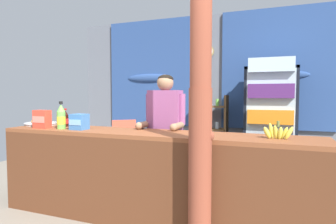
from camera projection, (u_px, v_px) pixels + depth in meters
The scene contains 14 objects.
ground_plane at pixel (175, 198), 3.62m from camera, with size 7.63×7.63×0.00m, color gray.
back_wall_curtained at pixel (209, 88), 5.21m from camera, with size 5.19×0.22×2.73m.
stall_counter at pixel (144, 169), 2.82m from camera, with size 3.33×0.55×0.92m.
timber_post at pixel (200, 95), 2.30m from camera, with size 0.21×0.19×2.72m.
drink_fridge at pixel (271, 115), 4.29m from camera, with size 0.74×0.73×1.82m.
bottle_shelf_rack at pixel (213, 131), 4.89m from camera, with size 0.48×0.28×1.29m.
plastic_lawn_chair at pixel (125, 142), 4.92m from camera, with size 0.62×0.62×0.86m.
shopkeeper at pixel (165, 125), 3.29m from camera, with size 0.48×0.42×1.53m.
soda_bottle_lime_soda at pixel (61, 117), 3.16m from camera, with size 0.09×0.09×0.31m.
soda_bottle_cola at pixel (66, 119), 3.40m from camera, with size 0.07×0.07×0.22m.
snack_box_crackers at pixel (42, 119), 3.22m from camera, with size 0.18×0.11×0.21m.
snack_box_biscuit at pixel (79, 122), 3.10m from camera, with size 0.17×0.15×0.17m.
pastry_tray at pixel (41, 123), 3.59m from camera, with size 0.40×0.40×0.07m.
banana_bunch at pixel (278, 132), 2.45m from camera, with size 0.26×0.06×0.16m.
Camera 1 is at (1.18, -2.17, 1.31)m, focal length 30.53 mm.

